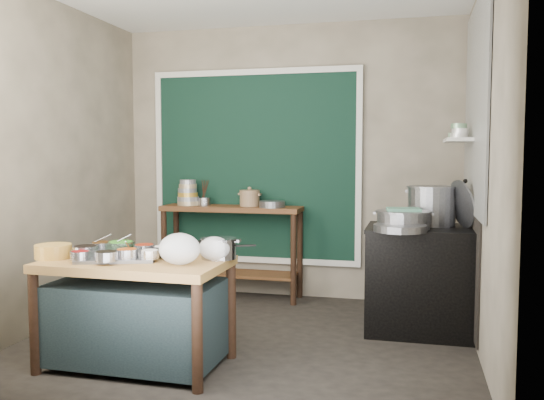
% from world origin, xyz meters
% --- Properties ---
extents(floor, '(3.50, 3.00, 0.02)m').
position_xyz_m(floor, '(0.00, 0.00, -0.01)').
color(floor, '#2A2520').
rests_on(floor, ground).
extents(back_wall, '(3.50, 0.02, 2.80)m').
position_xyz_m(back_wall, '(0.00, 1.51, 1.40)').
color(back_wall, gray).
rests_on(back_wall, floor).
extents(left_wall, '(0.02, 3.00, 2.80)m').
position_xyz_m(left_wall, '(-1.76, 0.00, 1.40)').
color(left_wall, gray).
rests_on(left_wall, floor).
extents(right_wall, '(0.02, 3.00, 2.80)m').
position_xyz_m(right_wall, '(1.76, 0.00, 1.40)').
color(right_wall, gray).
rests_on(right_wall, floor).
extents(curtain_panel, '(2.10, 0.02, 1.90)m').
position_xyz_m(curtain_panel, '(-0.35, 1.47, 1.35)').
color(curtain_panel, black).
rests_on(curtain_panel, back_wall).
extents(curtain_frame, '(2.22, 0.03, 2.02)m').
position_xyz_m(curtain_frame, '(-0.35, 1.46, 1.35)').
color(curtain_frame, beige).
rests_on(curtain_frame, back_wall).
extents(tile_panel, '(0.02, 1.70, 1.70)m').
position_xyz_m(tile_panel, '(1.74, 0.55, 1.85)').
color(tile_panel, '#B2B2AA').
rests_on(tile_panel, right_wall).
extents(soot_patch, '(0.01, 1.30, 1.30)m').
position_xyz_m(soot_patch, '(1.74, 0.65, 0.70)').
color(soot_patch, black).
rests_on(soot_patch, right_wall).
extents(wall_shelf, '(0.22, 0.70, 0.03)m').
position_xyz_m(wall_shelf, '(1.63, 0.85, 1.60)').
color(wall_shelf, beige).
rests_on(wall_shelf, right_wall).
extents(prep_table, '(1.26, 0.74, 0.75)m').
position_xyz_m(prep_table, '(-0.59, -0.75, 0.38)').
color(prep_table, olive).
rests_on(prep_table, floor).
extents(back_counter, '(1.45, 0.40, 0.95)m').
position_xyz_m(back_counter, '(-0.55, 1.28, 0.47)').
color(back_counter, '#512D17').
rests_on(back_counter, floor).
extents(stove_block, '(0.90, 0.68, 0.85)m').
position_xyz_m(stove_block, '(1.35, 0.55, 0.42)').
color(stove_block, black).
rests_on(stove_block, floor).
extents(stove_top, '(0.92, 0.69, 0.03)m').
position_xyz_m(stove_top, '(1.35, 0.55, 0.86)').
color(stove_top, black).
rests_on(stove_top, stove_block).
extents(condiment_tray, '(0.62, 0.52, 0.02)m').
position_xyz_m(condiment_tray, '(-0.73, -0.75, 0.76)').
color(condiment_tray, gray).
rests_on(condiment_tray, prep_table).
extents(condiment_bowls, '(0.66, 0.51, 0.08)m').
position_xyz_m(condiment_bowls, '(-0.74, -0.73, 0.81)').
color(condiment_bowls, gray).
rests_on(condiment_bowls, condiment_tray).
extents(yellow_basin, '(0.28, 0.28, 0.10)m').
position_xyz_m(yellow_basin, '(-1.19, -0.82, 0.80)').
color(yellow_basin, '#BA7C34').
rests_on(yellow_basin, prep_table).
extents(saucepan, '(0.35, 0.35, 0.14)m').
position_xyz_m(saucepan, '(-0.05, -0.56, 0.82)').
color(saucepan, gray).
rests_on(saucepan, prep_table).
extents(plastic_bag_a, '(0.34, 0.31, 0.21)m').
position_xyz_m(plastic_bag_a, '(-0.23, -0.83, 0.85)').
color(plastic_bag_a, white).
rests_on(plastic_bag_a, prep_table).
extents(plastic_bag_b, '(0.25, 0.22, 0.16)m').
position_xyz_m(plastic_bag_b, '(-0.06, -0.63, 0.83)').
color(plastic_bag_b, white).
rests_on(plastic_bag_b, prep_table).
extents(bowl_stack, '(0.24, 0.24, 0.27)m').
position_xyz_m(bowl_stack, '(-1.03, 1.28, 1.07)').
color(bowl_stack, tan).
rests_on(bowl_stack, back_counter).
extents(utensil_cup, '(0.18, 0.18, 0.08)m').
position_xyz_m(utensil_cup, '(-0.85, 1.29, 0.99)').
color(utensil_cup, gray).
rests_on(utensil_cup, back_counter).
extents(ceramic_crock, '(0.27, 0.27, 0.15)m').
position_xyz_m(ceramic_crock, '(-0.36, 1.31, 1.02)').
color(ceramic_crock, olive).
rests_on(ceramic_crock, back_counter).
extents(wide_bowl, '(0.32, 0.32, 0.07)m').
position_xyz_m(wide_bowl, '(-0.11, 1.23, 0.98)').
color(wide_bowl, gray).
rests_on(wide_bowl, back_counter).
extents(stock_pot, '(0.52, 0.52, 0.33)m').
position_xyz_m(stock_pot, '(1.42, 0.70, 1.05)').
color(stock_pot, gray).
rests_on(stock_pot, stove_top).
extents(pot_lid, '(0.25, 0.41, 0.40)m').
position_xyz_m(pot_lid, '(1.65, 0.57, 1.08)').
color(pot_lid, gray).
rests_on(pot_lid, stove_top).
extents(steamer, '(0.47, 0.47, 0.15)m').
position_xyz_m(steamer, '(1.19, 0.40, 0.95)').
color(steamer, gray).
rests_on(steamer, stove_top).
extents(green_cloth, '(0.29, 0.23, 0.02)m').
position_xyz_m(green_cloth, '(1.19, 0.40, 1.04)').
color(green_cloth, '#508C6E').
rests_on(green_cloth, steamer).
extents(shallow_pan, '(0.43, 0.43, 0.05)m').
position_xyz_m(shallow_pan, '(1.17, 0.21, 0.91)').
color(shallow_pan, gray).
rests_on(shallow_pan, stove_top).
extents(shelf_bowl_stack, '(0.15, 0.15, 0.12)m').
position_xyz_m(shelf_bowl_stack, '(1.63, 0.74, 1.67)').
color(shelf_bowl_stack, silver).
rests_on(shelf_bowl_stack, wall_shelf).
extents(shelf_bowl_green, '(0.19, 0.19, 0.05)m').
position_xyz_m(shelf_bowl_green, '(1.63, 1.01, 1.64)').
color(shelf_bowl_green, gray).
rests_on(shelf_bowl_green, wall_shelf).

